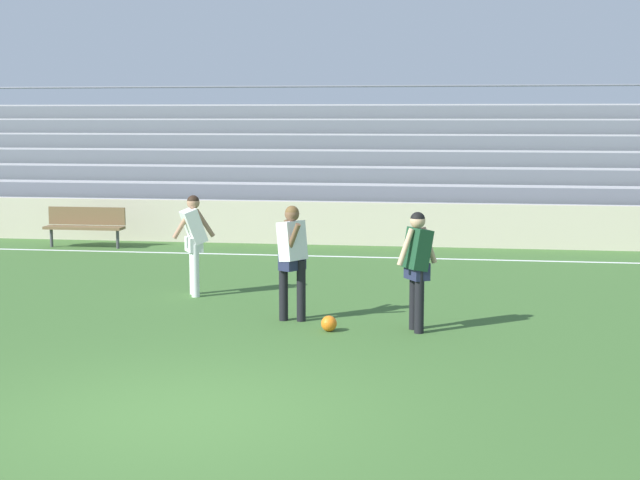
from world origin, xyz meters
TOP-DOWN VIEW (x-y plane):
  - ground_plane at (0.00, 0.00)m, footprint 160.00×160.00m
  - field_line_sideline at (0.00, 10.84)m, footprint 44.00×0.12m
  - sideline_wall at (0.00, 12.69)m, footprint 48.00×0.16m
  - bleacher_stand at (-3.54, 15.86)m, footprint 26.49×5.02m
  - bench_near_wall_gap at (-5.68, 11.41)m, footprint 1.80×0.40m
  - player_dark_challenging at (2.11, 4.06)m, footprint 0.56×0.49m
  - player_white_wide_right at (0.31, 4.47)m, footprint 0.44×0.61m
  - player_white_wide_left at (-1.64, 6.15)m, footprint 0.64×0.53m
  - soccer_ball at (0.93, 3.87)m, footprint 0.22×0.22m

SIDE VIEW (x-z plane):
  - ground_plane at x=0.00m, z-range 0.00..0.00m
  - field_line_sideline at x=0.00m, z-range 0.00..0.01m
  - soccer_ball at x=0.93m, z-range 0.00..0.22m
  - sideline_wall at x=0.00m, z-range 0.00..0.98m
  - bench_near_wall_gap at x=-5.68m, z-range 0.10..1.00m
  - player_dark_challenging at x=2.11m, z-range 0.16..1.81m
  - player_white_wide_left at x=-1.64m, z-range 0.16..1.82m
  - player_white_wide_right at x=0.31m, z-range 0.16..1.83m
  - bleacher_stand at x=-3.54m, z-range -0.20..3.60m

